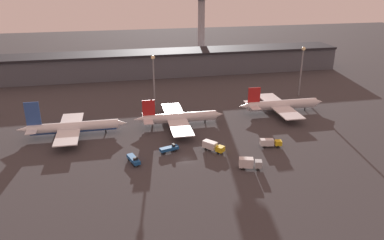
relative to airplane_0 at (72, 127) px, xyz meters
The scene contains 13 objects.
ground 46.64m from the airplane_0, 36.50° to the right, with size 600.00×600.00×0.00m, color #383538.
terminal_building 89.63m from the airplane_0, 65.32° to the left, with size 226.56×20.31×13.94m.
airplane_0 is the anchor object (origin of this frame).
airplane_1 40.28m from the airplane_0, ahead, with size 36.07×36.10×11.16m.
airplane_2 86.34m from the airplane_0, ahead, with size 38.66×33.72×11.83m.
service_vehicle_0 66.93m from the airplane_0, 34.28° to the right, with size 7.31×4.12×3.62m.
service_vehicle_1 39.13m from the airplane_0, 32.50° to the right, with size 6.80×3.73×2.62m.
service_vehicle_2 71.95m from the airplane_0, 19.85° to the right, with size 7.66×3.34×2.98m.
service_vehicle_3 33.61m from the airplane_0, 52.01° to the right, with size 4.17×7.35×2.65m.
service_vehicle_4 52.86m from the airplane_0, 26.03° to the right, with size 6.89×7.55×3.15m.
lamp_post_1 45.13m from the airplane_0, 39.53° to the left, with size 1.80×1.80×22.95m.
lamp_post_2 109.21m from the airplane_0, 14.83° to the left, with size 1.80×1.80×23.87m.
control_tower 133.05m from the airplane_0, 55.50° to the left, with size 9.00×9.00×47.26m.
Camera 1 is at (-20.43, -106.06, 56.71)m, focal length 35.00 mm.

